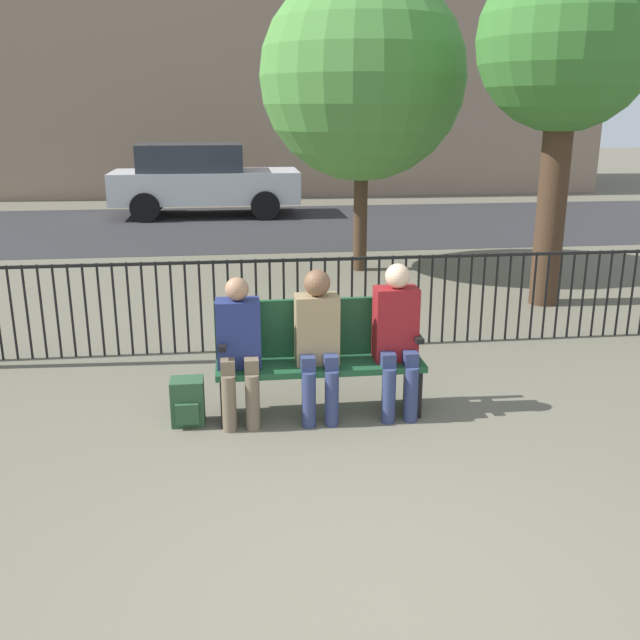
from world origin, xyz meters
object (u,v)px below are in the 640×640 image
at_px(seated_person_1, 318,337).
at_px(seated_person_2, 397,333).
at_px(tree_0, 363,77).
at_px(tree_1, 566,46).
at_px(seated_person_0, 239,344).
at_px(parked_car_0, 202,179).
at_px(backpack, 188,402).
at_px(park_bench, 319,354).

xyz_separation_m(seated_person_1, seated_person_2, (0.63, 0.00, 0.01)).
xyz_separation_m(tree_0, tree_1, (1.98, -2.22, 0.26)).
height_order(seated_person_0, tree_0, tree_0).
distance_m(seated_person_0, parked_car_0, 11.44).
bearing_deg(seated_person_1, seated_person_0, -179.78).
bearing_deg(tree_1, backpack, -144.20).
distance_m(park_bench, tree_1, 5.11).
height_order(seated_person_0, backpack, seated_person_0).
bearing_deg(park_bench, seated_person_2, -11.72).
xyz_separation_m(seated_person_0, parked_car_0, (-0.66, 11.41, 0.20)).
relative_size(tree_0, tree_1, 1.03).
xyz_separation_m(backpack, tree_1, (4.31, 3.10, 2.90)).
xyz_separation_m(seated_person_1, tree_1, (3.28, 3.10, 2.40)).
bearing_deg(seated_person_0, tree_0, 70.24).
bearing_deg(seated_person_1, tree_0, 76.30).
bearing_deg(seated_person_1, parked_car_0, 96.38).
bearing_deg(seated_person_2, seated_person_0, -179.82).
relative_size(seated_person_0, seated_person_1, 0.97).
height_order(park_bench, backpack, park_bench).
distance_m(seated_person_2, tree_1, 4.72).
height_order(backpack, tree_1, tree_1).
xyz_separation_m(seated_person_0, tree_1, (3.89, 3.10, 2.43)).
xyz_separation_m(seated_person_2, tree_0, (0.66, 5.32, 2.13)).
distance_m(seated_person_1, tree_1, 5.11).
height_order(seated_person_0, seated_person_2, seated_person_2).
bearing_deg(park_bench, seated_person_1, -101.16).
xyz_separation_m(seated_person_0, seated_person_1, (0.61, 0.00, 0.03)).
bearing_deg(parked_car_0, park_bench, -83.42).
bearing_deg(backpack, seated_person_1, 0.23).
height_order(seated_person_2, parked_car_0, parked_car_0).
xyz_separation_m(seated_person_1, tree_0, (1.30, 5.32, 2.15)).
bearing_deg(seated_person_1, tree_1, 43.42).
distance_m(seated_person_0, backpack, 0.62).
bearing_deg(tree_0, tree_1, -48.23).
height_order(seated_person_2, backpack, seated_person_2).
bearing_deg(parked_car_0, tree_1, -61.29).
bearing_deg(parked_car_0, tree_0, -67.11).
height_order(park_bench, seated_person_0, seated_person_0).
distance_m(backpack, tree_0, 6.38).
bearing_deg(tree_1, seated_person_0, -141.43).
bearing_deg(park_bench, seated_person_0, -168.52).
bearing_deg(tree_1, park_bench, -137.56).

